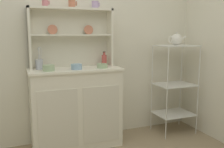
# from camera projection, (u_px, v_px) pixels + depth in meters

# --- Properties ---
(wall_back) EXTENTS (3.84, 0.05, 2.50)m
(wall_back) POSITION_uv_depth(u_px,v_px,m) (74.00, 38.00, 3.02)
(wall_back) COLOR silver
(wall_back) RESTS_ON ground
(hutch_cabinet) EXTENTS (1.03, 0.45, 0.92)m
(hutch_cabinet) POSITION_uv_depth(u_px,v_px,m) (76.00, 107.00, 2.89)
(hutch_cabinet) COLOR silver
(hutch_cabinet) RESTS_ON ground
(hutch_shelf_unit) EXTENTS (0.96, 0.18, 0.68)m
(hutch_shelf_unit) POSITION_uv_depth(u_px,v_px,m) (71.00, 33.00, 2.90)
(hutch_shelf_unit) COLOR silver
(hutch_shelf_unit) RESTS_ON hutch_cabinet
(bakers_rack) EXTENTS (0.49, 0.38, 1.16)m
(bakers_rack) POSITION_uv_depth(u_px,v_px,m) (175.00, 80.00, 3.27)
(bakers_rack) COLOR silver
(bakers_rack) RESTS_ON ground
(cup_rose_0) EXTENTS (0.08, 0.07, 0.08)m
(cup_rose_0) POSITION_uv_depth(u_px,v_px,m) (45.00, 3.00, 2.71)
(cup_rose_0) COLOR #D17A84
(cup_rose_0) RESTS_ON hutch_shelf_unit
(cup_terracotta_1) EXTENTS (0.09, 0.08, 0.09)m
(cup_terracotta_1) POSITION_uv_depth(u_px,v_px,m) (72.00, 4.00, 2.81)
(cup_terracotta_1) COLOR #C67556
(cup_terracotta_1) RESTS_ON hutch_shelf_unit
(cup_lilac_2) EXTENTS (0.09, 0.08, 0.09)m
(cup_lilac_2) POSITION_uv_depth(u_px,v_px,m) (95.00, 5.00, 2.91)
(cup_lilac_2) COLOR #B79ECC
(cup_lilac_2) RESTS_ON hutch_shelf_unit
(bowl_mixing_large) EXTENTS (0.12, 0.12, 0.06)m
(bowl_mixing_large) POSITION_uv_depth(u_px,v_px,m) (49.00, 68.00, 2.63)
(bowl_mixing_large) COLOR #9EB78E
(bowl_mixing_large) RESTS_ON hutch_cabinet
(bowl_floral_medium) EXTENTS (0.12, 0.12, 0.06)m
(bowl_floral_medium) POSITION_uv_depth(u_px,v_px,m) (77.00, 67.00, 2.74)
(bowl_floral_medium) COLOR #8EB2D1
(bowl_floral_medium) RESTS_ON hutch_cabinet
(bowl_cream_small) EXTENTS (0.12, 0.12, 0.05)m
(bowl_cream_small) POSITION_uv_depth(u_px,v_px,m) (102.00, 66.00, 2.85)
(bowl_cream_small) COLOR #9EB78E
(bowl_cream_small) RESTS_ON hutch_cabinet
(jam_bottle) EXTENTS (0.06, 0.06, 0.18)m
(jam_bottle) POSITION_uv_depth(u_px,v_px,m) (104.00, 60.00, 3.02)
(jam_bottle) COLOR #B74C47
(jam_bottle) RESTS_ON hutch_cabinet
(utensil_jar) EXTENTS (0.08, 0.08, 0.25)m
(utensil_jar) POSITION_uv_depth(u_px,v_px,m) (39.00, 64.00, 2.74)
(utensil_jar) COLOR #B2B7C6
(utensil_jar) RESTS_ON hutch_cabinet
(porcelain_teapot) EXTENTS (0.24, 0.15, 0.17)m
(porcelain_teapot) POSITION_uv_depth(u_px,v_px,m) (176.00, 39.00, 3.19)
(porcelain_teapot) COLOR white
(porcelain_teapot) RESTS_ON bakers_rack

